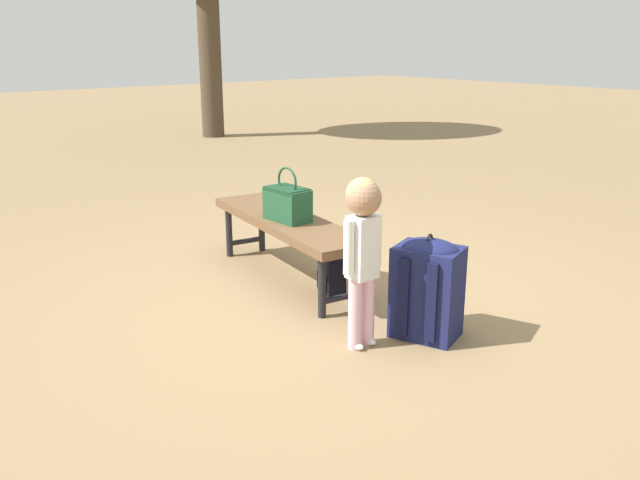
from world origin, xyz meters
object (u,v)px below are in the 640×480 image
Objects in this scene: handbag at (287,202)px; backpack_small at (332,272)px; backpack_large at (427,286)px; child_standing at (363,236)px; park_bench at (287,226)px.

backpack_small is (0.34, 0.11, -0.43)m from handbag.
handbag is 1.25× the size of backpack_small.
child_standing is at bearing -109.69° from backpack_large.
park_bench is 1.18m from child_standing.
child_standing is 0.95m from backpack_small.
backpack_large reaches higher than park_bench.
backpack_large is 0.87m from backpack_small.
handbag is 1.22m from backpack_large.
park_bench is 2.70× the size of backpack_large.
handbag is at bearing 164.88° from child_standing.
park_bench is 0.20m from handbag.
child_standing reaches higher than backpack_large.
backpack_large is 2.06× the size of backpack_small.
handbag is 1.09m from child_standing.
backpack_small is (-0.72, 0.39, -0.48)m from child_standing.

